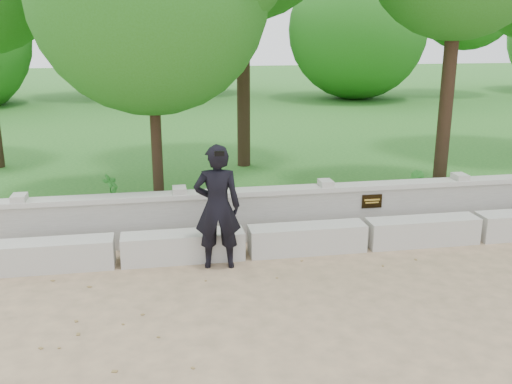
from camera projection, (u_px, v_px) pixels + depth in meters
ground at (415, 299)px, 7.67m from camera, size 80.00×80.00×0.00m
lawn at (247, 124)px, 20.88m from camera, size 40.00×22.00×0.25m
concrete_bench at (366, 235)px, 9.41m from camera, size 11.90×0.45×0.45m
parapet_wall at (352, 208)px, 10.00m from camera, size 12.50×0.35×0.90m
man_main at (217, 207)px, 8.46m from camera, size 0.74×0.66×1.90m
shrub_a at (111, 191)px, 10.64m from camera, size 0.39×0.41×0.65m
shrub_b at (416, 187)px, 10.95m from camera, size 0.33×0.39×0.64m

